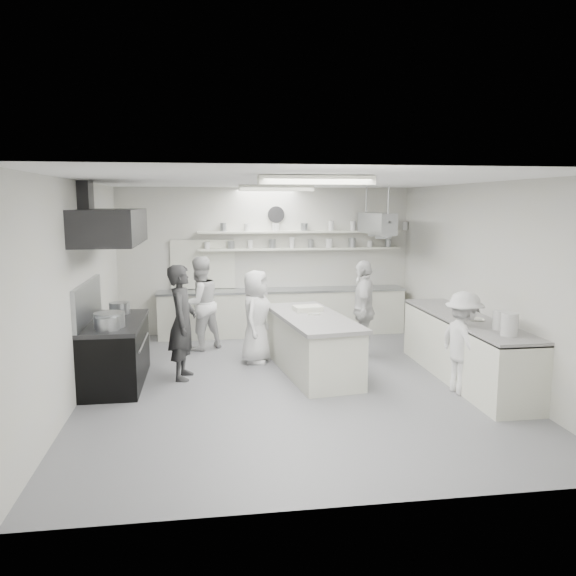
{
  "coord_description": "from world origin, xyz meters",
  "views": [
    {
      "loc": [
        -1.23,
        -8.06,
        2.69
      ],
      "look_at": [
        0.03,
        0.6,
        1.36
      ],
      "focal_mm": 35.15,
      "sensor_mm": 36.0,
      "label": 1
    }
  ],
  "objects": [
    {
      "name": "wall_left",
      "position": [
        -3.0,
        0.0,
        1.5
      ],
      "size": [
        0.04,
        7.0,
        3.0
      ],
      "primitive_type": "cube",
      "color": "silver",
      "rests_on": "floor"
    },
    {
      "name": "cook_stove",
      "position": [
        -1.62,
        0.51,
        0.88
      ],
      "size": [
        0.51,
        0.7,
        1.77
      ],
      "primitive_type": "imported",
      "rotation": [
        0.0,
        0.0,
        1.43
      ],
      "color": "#2B2B2C",
      "rests_on": "floor"
    },
    {
      "name": "prep_island",
      "position": [
        0.41,
        0.52,
        0.44
      ],
      "size": [
        1.2,
        2.47,
        0.87
      ],
      "primitive_type": "cube",
      "rotation": [
        0.0,
        0.0,
        0.14
      ],
      "color": "silver",
      "rests_on": "floor"
    },
    {
      "name": "cook_island_right",
      "position": [
        1.46,
        1.27,
        0.86
      ],
      "size": [
        0.69,
        1.08,
        1.71
      ],
      "primitive_type": "imported",
      "rotation": [
        0.0,
        0.0,
        -1.87
      ],
      "color": "silver",
      "rests_on": "floor"
    },
    {
      "name": "wall_back",
      "position": [
        0.0,
        3.5,
        1.5
      ],
      "size": [
        6.0,
        0.04,
        3.0
      ],
      "primitive_type": "cube",
      "color": "silver",
      "rests_on": "floor"
    },
    {
      "name": "stove_pot",
      "position": [
        -2.6,
        -0.03,
        1.04
      ],
      "size": [
        0.43,
        0.43,
        0.26
      ],
      "primitive_type": "cylinder",
      "color": "#979AA0",
      "rests_on": "stove"
    },
    {
      "name": "cook_right",
      "position": [
        2.33,
        -0.76,
        0.73
      ],
      "size": [
        0.66,
        1.01,
        1.46
      ],
      "primitive_type": "imported",
      "rotation": [
        0.0,
        0.0,
        1.7
      ],
      "color": "silver",
      "rests_on": "floor"
    },
    {
      "name": "bowl_island_a",
      "position": [
        0.56,
        1.04,
        0.9
      ],
      "size": [
        0.29,
        0.29,
        0.06
      ],
      "primitive_type": "imported",
      "rotation": [
        0.0,
        0.0,
        -0.19
      ],
      "color": "#979AA0",
      "rests_on": "prep_island"
    },
    {
      "name": "right_counter",
      "position": [
        2.65,
        -0.2,
        0.47
      ],
      "size": [
        0.74,
        3.3,
        0.94
      ],
      "primitive_type": "cube",
      "color": "silver",
      "rests_on": "floor"
    },
    {
      "name": "cook_back",
      "position": [
        -1.37,
        2.24,
        0.86
      ],
      "size": [
        1.06,
        1.0,
        1.73
      ],
      "primitive_type": "imported",
      "rotation": [
        0.0,
        0.0,
        -2.58
      ],
      "color": "silver",
      "rests_on": "floor"
    },
    {
      "name": "stove",
      "position": [
        -2.6,
        0.4,
        0.45
      ],
      "size": [
        0.8,
        1.8,
        0.9
      ],
      "primitive_type": "cube",
      "color": "black",
      "rests_on": "floor"
    },
    {
      "name": "light_fixture_rear",
      "position": [
        0.0,
        1.8,
        2.94
      ],
      "size": [
        1.3,
        0.25,
        0.1
      ],
      "primitive_type": "cube",
      "color": "silver",
      "rests_on": "ceiling"
    },
    {
      "name": "pass_through_window",
      "position": [
        -1.3,
        3.48,
        1.45
      ],
      "size": [
        1.3,
        0.04,
        1.0
      ],
      "primitive_type": "cube",
      "color": "black",
      "rests_on": "wall_back"
    },
    {
      "name": "shelf_upper",
      "position": [
        0.7,
        3.37,
        2.1
      ],
      "size": [
        4.2,
        0.26,
        0.04
      ],
      "primitive_type": "cube",
      "color": "silver",
      "rests_on": "wall_back"
    },
    {
      "name": "bowl_right",
      "position": [
        2.69,
        -0.41,
        0.97
      ],
      "size": [
        0.31,
        0.31,
        0.06
      ],
      "primitive_type": "imported",
      "rotation": [
        0.0,
        0.0,
        -0.37
      ],
      "color": "silver",
      "rests_on": "right_counter"
    },
    {
      "name": "exhaust_hood",
      "position": [
        -2.6,
        0.4,
        2.35
      ],
      "size": [
        0.85,
        2.0,
        0.5
      ],
      "primitive_type": "cube",
      "color": "#28282A",
      "rests_on": "wall_left"
    },
    {
      "name": "ceiling",
      "position": [
        0.0,
        0.0,
        3.01
      ],
      "size": [
        6.0,
        7.0,
        0.02
      ],
      "primitive_type": "cube",
      "color": "white",
      "rests_on": "wall_back"
    },
    {
      "name": "shelf_lower",
      "position": [
        0.7,
        3.37,
        1.75
      ],
      "size": [
        4.2,
        0.26,
        0.04
      ],
      "primitive_type": "cube",
      "color": "silver",
      "rests_on": "wall_back"
    },
    {
      "name": "back_counter",
      "position": [
        0.3,
        3.2,
        0.46
      ],
      "size": [
        5.0,
        0.6,
        0.92
      ],
      "primitive_type": "cube",
      "color": "silver",
      "rests_on": "floor"
    },
    {
      "name": "bowl_island_b",
      "position": [
        0.46,
        0.64,
        0.91
      ],
      "size": [
        0.22,
        0.22,
        0.06
      ],
      "primitive_type": "imported",
      "rotation": [
        0.0,
        0.0,
        0.07
      ],
      "color": "silver",
      "rests_on": "prep_island"
    },
    {
      "name": "pot_rack",
      "position": [
        2.0,
        2.4,
        2.3
      ],
      "size": [
        0.3,
        1.6,
        0.4
      ],
      "primitive_type": "cube",
      "color": "#979AA0",
      "rests_on": "ceiling"
    },
    {
      "name": "wall_front",
      "position": [
        0.0,
        -3.5,
        1.5
      ],
      "size": [
        6.0,
        0.04,
        3.0
      ],
      "primitive_type": "cube",
      "color": "silver",
      "rests_on": "floor"
    },
    {
      "name": "floor",
      "position": [
        0.0,
        0.0,
        -0.01
      ],
      "size": [
        6.0,
        7.0,
        0.02
      ],
      "primitive_type": "cube",
      "color": "gray",
      "rests_on": "ground"
    },
    {
      "name": "cook_island_left",
      "position": [
        -0.42,
        1.24,
        0.79
      ],
      "size": [
        0.76,
        0.9,
        1.58
      ],
      "primitive_type": "imported",
      "rotation": [
        0.0,
        0.0,
        1.18
      ],
      "color": "silver",
      "rests_on": "floor"
    },
    {
      "name": "wall_right",
      "position": [
        3.0,
        0.0,
        1.5
      ],
      "size": [
        0.04,
        7.0,
        3.0
      ],
      "primitive_type": "cube",
      "color": "silver",
      "rests_on": "floor"
    },
    {
      "name": "light_fixture_front",
      "position": [
        0.0,
        -1.8,
        2.94
      ],
      "size": [
        1.3,
        0.25,
        0.1
      ],
      "primitive_type": "cube",
      "color": "silver",
      "rests_on": "ceiling"
    },
    {
      "name": "wall_clock",
      "position": [
        0.2,
        3.46,
        2.45
      ],
      "size": [
        0.32,
        0.05,
        0.32
      ],
      "primitive_type": "cylinder",
      "rotation": [
        1.57,
        0.0,
        0.0
      ],
      "color": "silver",
      "rests_on": "wall_back"
    }
  ]
}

